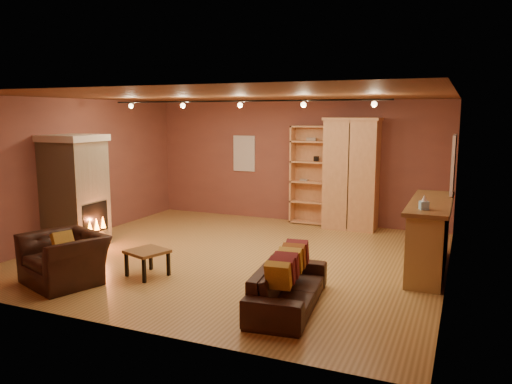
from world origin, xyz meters
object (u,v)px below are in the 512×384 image
at_px(loveseat, 288,278).
at_px(armchair, 64,251).
at_px(fireplace, 75,192).
at_px(armoire, 351,174).
at_px(bookcase, 312,174).
at_px(coffee_table, 147,254).
at_px(bar_counter, 429,235).

height_order(loveseat, armchair, armchair).
relative_size(fireplace, armoire, 0.88).
distance_m(fireplace, bookcase, 5.10).
bearing_deg(coffee_table, armchair, -141.76).
xyz_separation_m(fireplace, bookcase, (3.47, 3.73, 0.08)).
distance_m(fireplace, loveseat, 4.88).
distance_m(loveseat, armchair, 3.41).
distance_m(fireplace, armoire, 5.67).
distance_m(fireplace, coffee_table, 2.53).
relative_size(armoire, loveseat, 1.27).
xyz_separation_m(fireplace, coffee_table, (2.24, -0.93, -0.71)).
bearing_deg(bar_counter, coffee_table, -153.15).
height_order(bookcase, armoire, armoire).
xyz_separation_m(bookcase, loveseat, (1.20, -4.98, -0.75)).
distance_m(armoire, loveseat, 4.87).
xyz_separation_m(fireplace, armchair, (1.30, -1.68, -0.56)).
xyz_separation_m(bookcase, bar_counter, (2.77, -2.64, -0.56)).
distance_m(bookcase, loveseat, 5.18).
height_order(fireplace, bookcase, bookcase).
bearing_deg(armoire, loveseat, -87.03).
height_order(bar_counter, coffee_table, bar_counter).
distance_m(fireplace, armchair, 2.20).
distance_m(bookcase, bar_counter, 3.87).
bearing_deg(loveseat, bar_counter, -40.06).
bearing_deg(coffee_table, fireplace, 157.41).
bearing_deg(fireplace, bar_counter, 9.91).
distance_m(armchair, coffee_table, 1.22).
relative_size(bookcase, armchair, 1.70).
height_order(bookcase, coffee_table, bookcase).
relative_size(fireplace, bookcase, 0.95).
bearing_deg(armoire, bar_counter, -53.48).
xyz_separation_m(fireplace, armoire, (4.43, 3.54, 0.15)).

